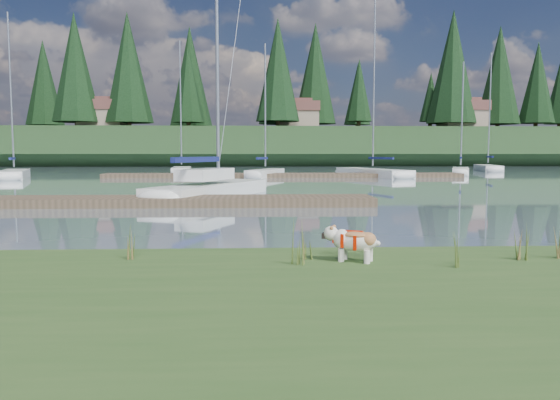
{
  "coord_description": "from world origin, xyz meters",
  "views": [
    {
      "loc": [
        -0.03,
        -9.84,
        1.82
      ],
      "look_at": [
        0.38,
        -0.5,
        1.01
      ],
      "focal_mm": 35.0,
      "sensor_mm": 36.0,
      "label": 1
    }
  ],
  "objects": [
    {
      "name": "ground",
      "position": [
        0.0,
        30.0,
        0.0
      ],
      "size": [
        200.0,
        200.0,
        0.0
      ],
      "primitive_type": "plane",
      "color": "gray",
      "rests_on": "ground"
    },
    {
      "name": "bank",
      "position": [
        0.0,
        -6.0,
        0.17
      ],
      "size": [
        60.0,
        9.0,
        0.35
      ],
      "primitive_type": "cube",
      "color": "#314D20",
      "rests_on": "ground"
    },
    {
      "name": "ridge",
      "position": [
        0.0,
        73.0,
        2.5
      ],
      "size": [
        200.0,
        20.0,
        5.0
      ],
      "primitive_type": "cube",
      "color": "#1C3218",
      "rests_on": "ground"
    },
    {
      "name": "bulldog",
      "position": [
        1.29,
        -2.59,
        0.64
      ],
      "size": [
        0.79,
        0.53,
        0.47
      ],
      "rotation": [
        0.0,
        0.0,
        2.73
      ],
      "color": "silver",
      "rests_on": "bank"
    },
    {
      "name": "sailboat_main",
      "position": [
        -1.63,
        12.99,
        0.42
      ],
      "size": [
        4.96,
        8.84,
        12.73
      ],
      "rotation": [
        0.0,
        0.0,
        1.18
      ],
      "color": "white",
      "rests_on": "ground"
    },
    {
      "name": "dock_near",
      "position": [
        -4.0,
        9.0,
        0.15
      ],
      "size": [
        16.0,
        2.0,
        0.3
      ],
      "primitive_type": "cube",
      "color": "#4C3D2C",
      "rests_on": "ground"
    },
    {
      "name": "dock_far",
      "position": [
        2.0,
        30.0,
        0.15
      ],
      "size": [
        26.0,
        2.2,
        0.3
      ],
      "primitive_type": "cube",
      "color": "#4C3D2C",
      "rests_on": "ground"
    },
    {
      "name": "sailboat_bg_0",
      "position": [
        -17.44,
        30.34,
        0.32
      ],
      "size": [
        4.01,
        8.13,
        11.66
      ],
      "rotation": [
        0.0,
        0.0,
        1.89
      ],
      "color": "white",
      "rests_on": "ground"
    },
    {
      "name": "sailboat_bg_1",
      "position": [
        -6.44,
        37.53,
        0.33
      ],
      "size": [
        2.25,
        7.61,
        11.23
      ],
      "rotation": [
        0.0,
        0.0,
        1.68
      ],
      "color": "white",
      "rests_on": "ground"
    },
    {
      "name": "sailboat_bg_2",
      "position": [
        0.84,
        31.21,
        0.33
      ],
      "size": [
        3.3,
        6.51,
        9.86
      ],
      "rotation": [
        0.0,
        0.0,
        1.24
      ],
      "color": "white",
      "rests_on": "ground"
    },
    {
      "name": "sailboat_bg_3",
      "position": [
        8.61,
        32.3,
        0.32
      ],
      "size": [
        4.82,
        9.73,
        13.95
      ],
      "rotation": [
        0.0,
        0.0,
        1.89
      ],
      "color": "white",
      "rests_on": "ground"
    },
    {
      "name": "sailboat_bg_4",
      "position": [
        16.94,
        34.75,
        0.33
      ],
      "size": [
        3.29,
        6.17,
        9.26
      ],
      "rotation": [
        0.0,
        0.0,
        1.21
      ],
      "color": "white",
      "rests_on": "ground"
    },
    {
      "name": "sailboat_bg_5",
      "position": [
        23.17,
        44.17,
        0.32
      ],
      "size": [
        3.43,
        8.32,
        11.65
      ],
      "rotation": [
        0.0,
        0.0,
        1.34
      ],
      "color": "white",
      "rests_on": "ground"
    },
    {
      "name": "weed_0",
      "position": [
        0.52,
        -2.73,
        0.6
      ],
      "size": [
        0.17,
        0.14,
        0.61
      ],
      "color": "#475B23",
      "rests_on": "bank"
    },
    {
      "name": "weed_1",
      "position": [
        0.7,
        -2.41,
        0.52
      ],
      "size": [
        0.17,
        0.14,
        0.4
      ],
      "color": "#475B23",
      "rests_on": "bank"
    },
    {
      "name": "weed_2",
      "position": [
        3.62,
        -2.58,
        0.59
      ],
      "size": [
        0.17,
        0.14,
        0.56
      ],
      "color": "#475B23",
      "rests_on": "bank"
    },
    {
      "name": "weed_3",
      "position": [
        -1.76,
        -2.31,
        0.56
      ],
      "size": [
        0.17,
        0.14,
        0.49
      ],
      "color": "#475B23",
      "rests_on": "bank"
    },
    {
      "name": "weed_4",
      "position": [
        2.58,
        -2.99,
        0.54
      ],
      "size": [
        0.17,
        0.14,
        0.45
      ],
      "color": "#475B23",
      "rests_on": "bank"
    },
    {
      "name": "weed_5",
      "position": [
        4.17,
        -2.54,
        0.61
      ],
      "size": [
        0.17,
        0.14,
        0.63
      ],
      "color": "#475B23",
      "rests_on": "bank"
    },
    {
      "name": "mud_lip",
      "position": [
        0.0,
        -1.6,
        0.07
      ],
      "size": [
        60.0,
        0.5,
        0.14
      ],
      "primitive_type": "cube",
      "color": "#33281C",
      "rests_on": "ground"
    },
    {
      "name": "conifer_2",
      "position": [
        -25.0,
        68.0,
        13.54
      ],
      "size": [
        6.6,
        6.6,
        16.05
      ],
      "color": "#382619",
      "rests_on": "ridge"
    },
    {
      "name": "conifer_3",
      "position": [
        -10.0,
        72.0,
        11.74
      ],
      "size": [
        4.84,
        4.84,
        12.25
      ],
      "color": "#382619",
      "rests_on": "ridge"
    },
    {
      "name": "conifer_4",
      "position": [
        3.0,
        66.0,
        13.09
      ],
      "size": [
        6.16,
        6.16,
        15.1
      ],
      "color": "#382619",
      "rests_on": "ridge"
    },
    {
      "name": "conifer_5",
      "position": [
        15.0,
        70.0,
        10.83
      ],
      "size": [
        3.96,
        3.96,
        10.35
      ],
      "color": "#382619",
      "rests_on": "ridge"
    },
    {
      "name": "conifer_6",
      "position": [
        28.0,
        68.0,
        13.99
      ],
      "size": [
        7.04,
        7.04,
        17.0
      ],
      "color": "#382619",
      "rests_on": "ridge"
    },
    {
      "name": "conifer_7",
      "position": [
        42.0,
        71.0,
        12.19
      ],
      "size": [
        5.28,
        5.28,
        13.2
      ],
      "color": "#382619",
      "rests_on": "ridge"
    },
    {
      "name": "house_0",
      "position": [
        -22.0,
        70.0,
        7.31
      ],
      "size": [
        6.3,
        5.3,
        4.65
      ],
      "color": "gray",
      "rests_on": "ridge"
    },
    {
      "name": "house_1",
      "position": [
        6.0,
        71.0,
        7.31
      ],
      "size": [
        6.3,
        5.3,
        4.65
      ],
      "color": "gray",
      "rests_on": "ridge"
    },
    {
      "name": "house_2",
      "position": [
        30.0,
        69.0,
        7.31
      ],
      "size": [
        6.3,
        5.3,
        4.65
      ],
      "color": "gray",
      "rests_on": "ridge"
    }
  ]
}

